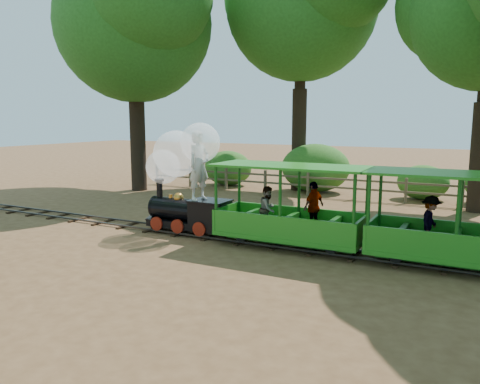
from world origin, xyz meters
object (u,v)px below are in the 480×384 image
at_px(locomotive, 183,170).
at_px(fence, 331,184).
at_px(carriage_front, 290,216).
at_px(carriage_rear, 456,233).

bearing_deg(locomotive, fence, 76.08).
xyz_separation_m(carriage_front, fence, (-1.31, 7.96, -0.25)).
xyz_separation_m(locomotive, carriage_front, (3.28, -0.02, -0.99)).
bearing_deg(fence, carriage_rear, -57.17).
relative_size(locomotive, carriage_rear, 0.83).
distance_m(locomotive, carriage_rear, 7.19).
relative_size(locomotive, fence, 0.18).
height_order(carriage_front, carriage_rear, same).
bearing_deg(locomotive, carriage_front, -0.43).
bearing_deg(carriage_front, fence, 99.33).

